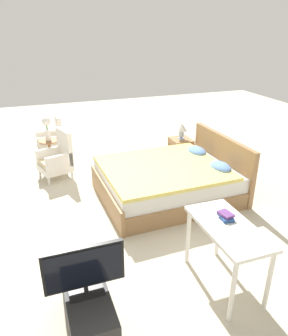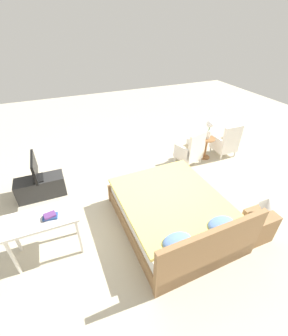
# 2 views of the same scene
# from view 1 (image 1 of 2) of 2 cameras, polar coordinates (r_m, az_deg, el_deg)

# --- Properties ---
(ground_plane) EXTENTS (16.00, 16.00, 0.00)m
(ground_plane) POSITION_cam_1_polar(r_m,az_deg,el_deg) (5.31, -4.72, -7.01)
(ground_plane) COLOR beige
(bed) EXTENTS (1.82, 2.24, 0.96)m
(bed) POSITION_cam_1_polar(r_m,az_deg,el_deg) (5.54, 4.49, -2.15)
(bed) COLOR #997047
(bed) RESTS_ON ground_plane
(armchair_by_window_left) EXTENTS (0.54, 0.54, 0.92)m
(armchair_by_window_left) POSITION_cam_1_polar(r_m,az_deg,el_deg) (7.44, -15.74, 4.58)
(armchair_by_window_left) COLOR white
(armchair_by_window_left) RESTS_ON ground_plane
(armchair_by_window_right) EXTENTS (0.67, 0.67, 0.92)m
(armchair_by_window_right) POSITION_cam_1_polar(r_m,az_deg,el_deg) (6.39, -14.86, 1.51)
(armchair_by_window_right) COLOR white
(armchair_by_window_right) RESTS_ON ground_plane
(side_table) EXTENTS (0.40, 0.40, 0.58)m
(side_table) POSITION_cam_1_polar(r_m,az_deg,el_deg) (6.90, -16.08, 2.97)
(side_table) COLOR #936038
(side_table) RESTS_ON ground_plane
(flower_vase) EXTENTS (0.17, 0.17, 0.48)m
(flower_vase) POSITION_cam_1_polar(r_m,az_deg,el_deg) (6.75, -16.57, 7.01)
(flower_vase) COLOR silver
(flower_vase) RESTS_ON side_table
(nightstand) EXTENTS (0.44, 0.41, 0.56)m
(nightstand) POSITION_cam_1_polar(r_m,az_deg,el_deg) (6.85, 6.37, 2.84)
(nightstand) COLOR #997047
(nightstand) RESTS_ON ground_plane
(table_lamp) EXTENTS (0.22, 0.22, 0.33)m
(table_lamp) POSITION_cam_1_polar(r_m,az_deg,el_deg) (6.69, 6.57, 6.80)
(table_lamp) COLOR #9EADC6
(table_lamp) RESTS_ON nightstand
(tv_stand) EXTENTS (0.96, 0.40, 0.45)m
(tv_stand) POSITION_cam_1_polar(r_m,az_deg,el_deg) (3.44, -9.72, -23.16)
(tv_stand) COLOR #2D2D2D
(tv_stand) RESTS_ON ground_plane
(tv_flatscreen) EXTENTS (0.20, 0.73, 0.50)m
(tv_flatscreen) POSITION_cam_1_polar(r_m,az_deg,el_deg) (3.10, -10.35, -17.07)
(tv_flatscreen) COLOR black
(tv_flatscreen) RESTS_ON tv_stand
(vanity_desk) EXTENTS (1.04, 0.52, 0.78)m
(vanity_desk) POSITION_cam_1_polar(r_m,az_deg,el_deg) (3.66, 14.32, -11.26)
(vanity_desk) COLOR silver
(vanity_desk) RESTS_ON ground_plane
(book_stack) EXTENTS (0.22, 0.15, 0.07)m
(book_stack) POSITION_cam_1_polar(r_m,az_deg,el_deg) (3.70, 14.02, -8.05)
(book_stack) COLOR #284C8E
(book_stack) RESTS_ON vanity_desk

